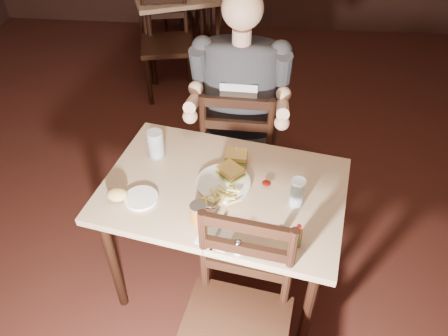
# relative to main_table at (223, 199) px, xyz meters

# --- Properties ---
(room_shell) EXTENTS (7.00, 7.00, 7.00)m
(room_shell) POSITION_rel_main_table_xyz_m (-0.05, 0.10, 0.71)
(room_shell) COLOR black
(room_shell) RESTS_ON ground
(main_table) EXTENTS (1.29, 0.98, 0.77)m
(main_table) POSITION_rel_main_table_xyz_m (0.00, 0.00, 0.00)
(main_table) COLOR tan
(main_table) RESTS_ON ground
(bg_table) EXTENTS (1.04, 1.04, 0.77)m
(bg_table) POSITION_rel_main_table_xyz_m (-0.69, 2.60, -0.00)
(bg_table) COLOR tan
(bg_table) RESTS_ON ground
(chair_far) EXTENTS (0.48, 0.52, 1.00)m
(chair_far) POSITION_rel_main_table_xyz_m (0.04, 0.65, -0.18)
(chair_far) COLOR black
(chair_far) RESTS_ON ground
(chair_near) EXTENTS (0.53, 0.56, 0.98)m
(chair_near) POSITION_rel_main_table_xyz_m (0.10, -0.60, -0.19)
(chair_near) COLOR black
(chair_near) RESTS_ON ground
(bg_chair_near) EXTENTS (0.55, 0.58, 0.98)m
(bg_chair_near) POSITION_rel_main_table_xyz_m (-0.69, 2.05, -0.19)
(bg_chair_near) COLOR black
(bg_chair_near) RESTS_ON ground
(diner) EXTENTS (0.58, 0.46, 0.99)m
(diner) POSITION_rel_main_table_xyz_m (0.04, 0.60, 0.32)
(diner) COLOR #313136
(diner) RESTS_ON chair_far
(dinner_plate) EXTENTS (0.30, 0.30, 0.01)m
(dinner_plate) POSITION_rel_main_table_xyz_m (-0.00, 0.02, 0.09)
(dinner_plate) COLOR white
(dinner_plate) RESTS_ON main_table
(sandwich_left) EXTENTS (0.15, 0.14, 0.10)m
(sandwich_left) POSITION_rel_main_table_xyz_m (0.03, 0.06, 0.15)
(sandwich_left) COLOR gold
(sandwich_left) RESTS_ON dinner_plate
(sandwich_right) EXTENTS (0.11, 0.09, 0.10)m
(sandwich_right) POSITION_rel_main_table_xyz_m (0.05, 0.17, 0.15)
(sandwich_right) COLOR gold
(sandwich_right) RESTS_ON dinner_plate
(fries_pile) EXTENTS (0.25, 0.20, 0.04)m
(fries_pile) POSITION_rel_main_table_xyz_m (-0.01, -0.08, 0.12)
(fries_pile) COLOR #E9D364
(fries_pile) RESTS_ON dinner_plate
(ketchup_dollop) EXTENTS (0.05, 0.05, 0.01)m
(ketchup_dollop) POSITION_rel_main_table_xyz_m (0.21, 0.03, 0.11)
(ketchup_dollop) COLOR maroon
(ketchup_dollop) RESTS_ON dinner_plate
(glass_left) EXTENTS (0.10, 0.10, 0.15)m
(glass_left) POSITION_rel_main_table_xyz_m (-0.37, 0.21, 0.16)
(glass_left) COLOR silver
(glass_left) RESTS_ON main_table
(glass_right) EXTENTS (0.08, 0.08, 0.15)m
(glass_right) POSITION_rel_main_table_xyz_m (0.35, -0.08, 0.16)
(glass_right) COLOR silver
(glass_right) RESTS_ON main_table
(hot_sauce) EXTENTS (0.04, 0.04, 0.12)m
(hot_sauce) POSITION_rel_main_table_xyz_m (0.34, -0.32, 0.15)
(hot_sauce) COLOR brown
(hot_sauce) RESTS_ON main_table
(salt_shaker) EXTENTS (0.04, 0.04, 0.07)m
(salt_shaker) POSITION_rel_main_table_xyz_m (0.10, -0.38, 0.12)
(salt_shaker) COLOR white
(salt_shaker) RESTS_ON main_table
(pepper_shaker) EXTENTS (0.04, 0.04, 0.06)m
(pepper_shaker) POSITION_rel_main_table_xyz_m (0.28, -0.27, 0.11)
(pepper_shaker) COLOR #38332D
(pepper_shaker) RESTS_ON main_table
(syrup_dispenser) EXTENTS (0.09, 0.09, 0.10)m
(syrup_dispenser) POSITION_rel_main_table_xyz_m (-0.09, -0.22, 0.13)
(syrup_dispenser) COLOR brown
(syrup_dispenser) RESTS_ON main_table
(napkin) EXTENTS (0.17, 0.16, 0.00)m
(napkin) POSITION_rel_main_table_xyz_m (-0.01, -0.31, 0.09)
(napkin) COLOR white
(napkin) RESTS_ON main_table
(knife) EXTENTS (0.06, 0.22, 0.01)m
(knife) POSITION_rel_main_table_xyz_m (0.01, -0.28, 0.09)
(knife) COLOR silver
(knife) RESTS_ON napkin
(fork) EXTENTS (0.06, 0.13, 0.00)m
(fork) POSITION_rel_main_table_xyz_m (-0.03, -0.21, 0.09)
(fork) COLOR silver
(fork) RESTS_ON napkin
(side_plate) EXTENTS (0.18, 0.18, 0.01)m
(side_plate) POSITION_rel_main_table_xyz_m (-0.38, -0.12, 0.09)
(side_plate) COLOR white
(side_plate) RESTS_ON main_table
(bread_roll) EXTENTS (0.11, 0.10, 0.06)m
(bread_roll) POSITION_rel_main_table_xyz_m (-0.48, -0.13, 0.13)
(bread_roll) COLOR tan
(bread_roll) RESTS_ON side_plate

